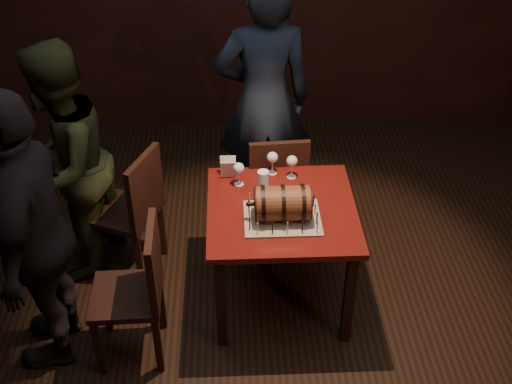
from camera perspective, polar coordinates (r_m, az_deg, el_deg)
The scene contains 16 objects.
room_shell at distance 3.37m, azimuth 0.50°, elevation 5.71°, with size 5.04×5.04×2.80m.
pub_table at distance 3.94m, azimuth 2.27°, elevation -2.69°, with size 0.90×0.90×0.75m.
cake_board at distance 3.78m, azimuth 2.35°, elevation -2.34°, with size 0.45×0.35×0.01m, color gray.
barrel_cake at distance 3.72m, azimuth 2.38°, elevation -1.01°, with size 0.38×0.22×0.22m.
birthday_candles at distance 3.75m, azimuth 2.36°, elevation -1.78°, with size 0.40×0.30×0.09m.
wine_glass_left at distance 4.00m, azimuth -1.55°, elevation 2.04°, with size 0.07×0.07×0.16m.
wine_glass_mid at distance 4.10m, azimuth 1.47°, elevation 3.01°, with size 0.07×0.07×0.16m.
wine_glass_right at distance 4.07m, azimuth 3.22°, elevation 2.68°, with size 0.07×0.07×0.16m.
pint_of_ale at distance 3.96m, azimuth 0.64°, elevation 0.88°, with size 0.07×0.07×0.15m.
menu_card at distance 4.11m, azimuth -2.49°, elevation 2.14°, with size 0.10×0.05×0.13m, color white, non-canonical shape.
chair_back at distance 4.46m, azimuth 1.85°, elevation 0.62°, with size 0.42×0.42×0.93m.
chair_left_rear at distance 4.33m, azimuth -10.76°, elevation -1.29°, with size 0.52×0.52×0.93m.
chair_left_front at distance 3.75m, azimuth -10.36°, elevation -8.24°, with size 0.41×0.41×0.93m.
person_back at distance 4.59m, azimuth 0.68°, elevation 7.98°, with size 0.69×0.45×1.89m, color black.
person_left_rear at distance 4.29m, azimuth -16.74°, elevation 2.24°, with size 0.80×0.62×1.65m, color #2F351A.
person_left_front at distance 3.68m, azimuth -19.10°, elevation -3.51°, with size 1.03×0.43×1.75m, color black.
Camera 1 is at (-0.15, -2.91, 3.10)m, focal length 45.00 mm.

